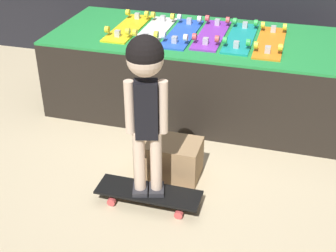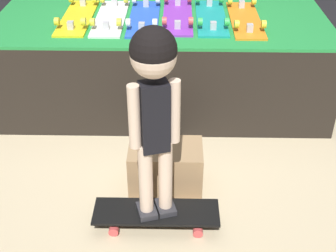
# 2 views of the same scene
# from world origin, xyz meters

# --- Properties ---
(ground_plane) EXTENTS (16.00, 16.00, 0.00)m
(ground_plane) POSITION_xyz_m (0.00, 0.00, 0.00)
(ground_plane) COLOR beige
(display_rack) EXTENTS (2.35, 1.03, 0.65)m
(display_rack) POSITION_xyz_m (0.00, 0.61, 0.33)
(display_rack) COLOR black
(display_rack) RESTS_ON ground_plane
(skateboard_yellow_on_rack) EXTENTS (0.20, 0.72, 0.09)m
(skateboard_yellow_on_rack) POSITION_xyz_m (-0.59, 0.61, 0.67)
(skateboard_yellow_on_rack) COLOR yellow
(skateboard_yellow_on_rack) RESTS_ON display_rack
(skateboard_white_on_rack) EXTENTS (0.20, 0.72, 0.09)m
(skateboard_white_on_rack) POSITION_xyz_m (-0.35, 0.60, 0.67)
(skateboard_white_on_rack) COLOR white
(skateboard_white_on_rack) RESTS_ON display_rack
(skateboard_blue_on_rack) EXTENTS (0.20, 0.72, 0.09)m
(skateboard_blue_on_rack) POSITION_xyz_m (-0.12, 0.60, 0.67)
(skateboard_blue_on_rack) COLOR blue
(skateboard_blue_on_rack) RESTS_ON display_rack
(skateboard_purple_on_rack) EXTENTS (0.20, 0.72, 0.09)m
(skateboard_purple_on_rack) POSITION_xyz_m (0.12, 0.63, 0.67)
(skateboard_purple_on_rack) COLOR purple
(skateboard_purple_on_rack) RESTS_ON display_rack
(skateboard_teal_on_rack) EXTENTS (0.20, 0.72, 0.09)m
(skateboard_teal_on_rack) POSITION_xyz_m (0.35, 0.62, 0.67)
(skateboard_teal_on_rack) COLOR teal
(skateboard_teal_on_rack) RESTS_ON display_rack
(skateboard_orange_on_rack) EXTENTS (0.20, 0.72, 0.09)m
(skateboard_orange_on_rack) POSITION_xyz_m (0.59, 0.58, 0.67)
(skateboard_orange_on_rack) COLOR orange
(skateboard_orange_on_rack) RESTS_ON display_rack
(skateboard_on_floor) EXTENTS (0.66, 0.20, 0.09)m
(skateboard_on_floor) POSITION_xyz_m (0.02, -0.73, 0.07)
(skateboard_on_floor) COLOR black
(skateboard_on_floor) RESTS_ON ground_plane
(child) EXTENTS (0.24, 0.21, 1.02)m
(child) POSITION_xyz_m (0.02, -0.73, 0.80)
(child) COLOR #2D2D33
(child) RESTS_ON skateboard_on_floor
(storage_box) EXTENTS (0.42, 0.26, 0.26)m
(storage_box) POSITION_xyz_m (0.06, -0.40, 0.13)
(storage_box) COLOR #A37F56
(storage_box) RESTS_ON ground_plane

